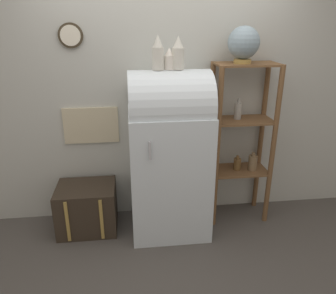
{
  "coord_description": "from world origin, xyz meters",
  "views": [
    {
      "loc": [
        -0.35,
        -2.65,
        1.99
      ],
      "look_at": [
        -0.01,
        0.22,
        0.88
      ],
      "focal_mm": 35.0,
      "sensor_mm": 36.0,
      "label": 1
    }
  ],
  "objects": [
    {
      "name": "vase_center",
      "position": [
        -0.0,
        0.23,
        1.68
      ],
      "size": [
        0.09,
        0.09,
        0.18
      ],
      "color": "silver",
      "rests_on": "refrigerator"
    },
    {
      "name": "suitcase_trunk",
      "position": [
        -0.82,
        0.28,
        0.23
      ],
      "size": [
        0.57,
        0.47,
        0.47
      ],
      "color": "#33281E",
      "rests_on": "ground_plane"
    },
    {
      "name": "vase_right",
      "position": [
        0.08,
        0.22,
        1.73
      ],
      "size": [
        0.11,
        0.11,
        0.28
      ],
      "color": "beige",
      "rests_on": "refrigerator"
    },
    {
      "name": "wall_back",
      "position": [
        -0.01,
        0.57,
        1.35
      ],
      "size": [
        7.0,
        0.09,
        2.7
      ],
      "color": "#B7B7AD",
      "rests_on": "ground_plane"
    },
    {
      "name": "ground_plane",
      "position": [
        0.0,
        0.0,
        0.0
      ],
      "size": [
        12.0,
        12.0,
        0.0
      ],
      "primitive_type": "plane",
      "color": "#4C4742"
    },
    {
      "name": "refrigerator",
      "position": [
        -0.0,
        0.22,
        0.83
      ],
      "size": [
        0.74,
        0.7,
        1.6
      ],
      "color": "silver",
      "rests_on": "ground_plane"
    },
    {
      "name": "shelf_unit",
      "position": [
        0.75,
        0.35,
        0.91
      ],
      "size": [
        0.61,
        0.36,
        1.63
      ],
      "color": "brown",
      "rests_on": "ground_plane"
    },
    {
      "name": "vase_left",
      "position": [
        -0.1,
        0.21,
        1.73
      ],
      "size": [
        0.1,
        0.1,
        0.29
      ],
      "color": "beige",
      "rests_on": "refrigerator"
    },
    {
      "name": "globe",
      "position": [
        0.68,
        0.32,
        1.8
      ],
      "size": [
        0.29,
        0.29,
        0.33
      ],
      "color": "#AD8942",
      "rests_on": "shelf_unit"
    }
  ]
}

